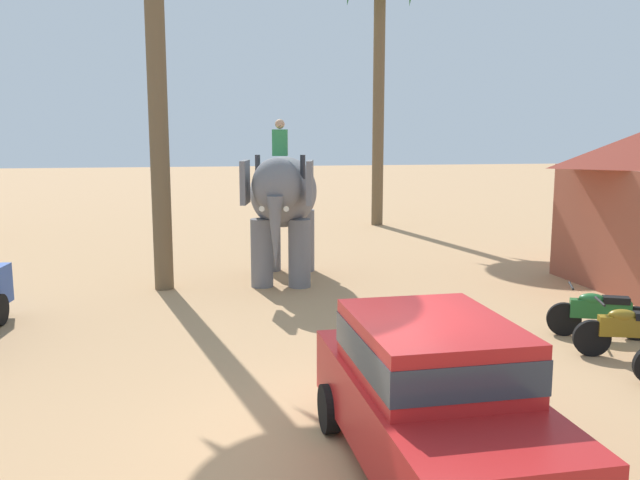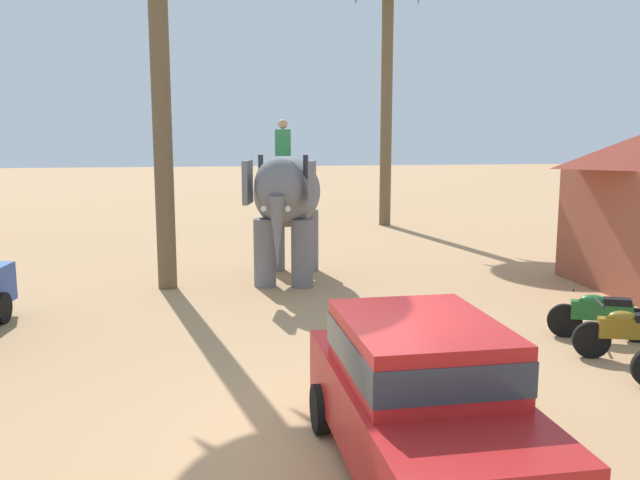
# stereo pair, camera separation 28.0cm
# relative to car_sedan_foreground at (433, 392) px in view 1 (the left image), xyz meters

# --- Properties ---
(ground_plane) EXTENTS (120.00, 120.00, 0.00)m
(ground_plane) POSITION_rel_car_sedan_foreground_xyz_m (-0.86, 0.78, -0.93)
(ground_plane) COLOR tan
(car_sedan_foreground) EXTENTS (2.01, 4.17, 1.70)m
(car_sedan_foreground) POSITION_rel_car_sedan_foreground_xyz_m (0.00, 0.00, 0.00)
(car_sedan_foreground) COLOR red
(car_sedan_foreground) RESTS_ON ground
(elephant_with_mahout) EXTENTS (2.24, 4.00, 3.88)m
(elephant_with_mahout) POSITION_rel_car_sedan_foreground_xyz_m (-0.53, 9.79, 1.06)
(elephant_with_mahout) COLOR slate
(elephant_with_mahout) RESTS_ON ground
(motorcycle_far_in_row) EXTENTS (1.75, 0.72, 0.94)m
(motorcycle_far_in_row) POSITION_rel_car_sedan_foreground_xyz_m (4.39, 3.16, -0.46)
(motorcycle_far_in_row) COLOR black
(motorcycle_far_in_row) RESTS_ON ground
(motorcycle_end_of_row) EXTENTS (1.70, 0.84, 0.94)m
(motorcycle_end_of_row) POSITION_rel_car_sedan_foreground_xyz_m (4.49, 4.24, -0.46)
(motorcycle_end_of_row) COLOR black
(motorcycle_end_of_row) RESTS_ON ground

